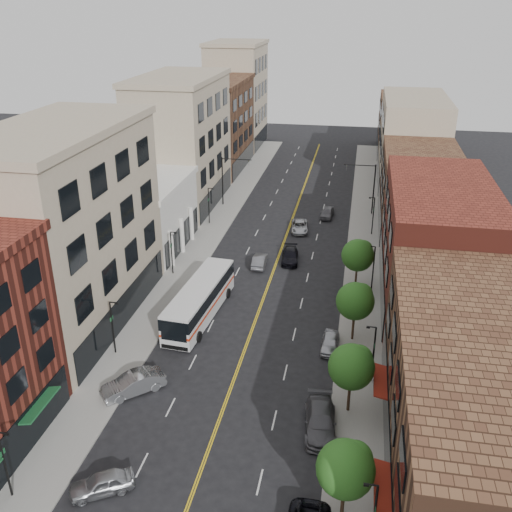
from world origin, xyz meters
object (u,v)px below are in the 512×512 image
Objects in this scene: car_angle_a at (102,483)px; car_parked_far at (330,342)px; city_bus at (200,299)px; car_parked_mid at (320,421)px; car_angle_b at (133,384)px; car_lane_a at (290,256)px; car_lane_c at (327,213)px; car_lane_behind at (260,261)px; car_lane_b at (300,226)px.

car_parked_far is at bearing 114.88° from car_angle_a.
city_bus is 3.44× the size of car_parked_far.
car_parked_mid is (12.83, -13.99, -1.15)m from city_bus.
car_angle_b reaches higher than car_lane_a.
car_lane_c is (-2.62, 44.02, -0.09)m from car_parked_mid.
city_bus is 2.80× the size of car_lane_a.
car_lane_behind is at bearing 121.13° from car_parked_far.
car_angle_a is at bearing -85.77° from city_bus.
car_lane_c reaches higher than car_angle_a.
car_lane_c is (6.58, 17.64, 0.03)m from car_lane_behind.
city_bus reaches higher than car_lane_behind.
city_bus is 2.64× the size of car_angle_b.
car_parked_mid is 27.94m from car_lane_behind.
car_parked_far is 0.81× the size of car_lane_a.
car_angle_a is 0.74× the size of car_parked_mid.
car_lane_b is at bearing -114.21° from car_lane_c.
city_bus is 13.34m from car_parked_far.
car_lane_b is at bearing 102.98° from car_parked_far.
car_lane_b is at bearing 78.58° from city_bus.
car_parked_mid is 1.16× the size of car_lane_a.
car_lane_a is at bearing 109.32° from car_parked_far.
car_parked_mid is 38.54m from car_lane_b.
car_lane_a is 1.00× the size of car_lane_b.
car_angle_b is at bearing -147.75° from car_parked_far.
car_lane_a is at bearing -96.96° from car_lane_b.
car_lane_a is (6.93, 14.31, -1.26)m from city_bus.
car_lane_a is 16.05m from car_lane_c.
car_lane_c is at bearing 138.29° from car_angle_a.
car_angle_a is 9.95m from car_angle_b.
car_parked_mid is 1.43× the size of car_parked_far.
car_parked_mid reaches higher than car_lane_b.
city_bus is at bearing 126.86° from car_parked_mid.
car_angle_a is at bearing -153.43° from car_parked_mid.
car_angle_a is 53.24m from car_lane_c.
car_angle_b reaches higher than car_parked_mid.
car_parked_far is 0.94× the size of car_lane_behind.
car_parked_far is at bearing -80.90° from car_lane_c.
car_angle_b is at bearing -110.61° from car_lane_b.
car_parked_far is at bearing -76.89° from car_lane_a.
car_angle_a reaches higher than car_parked_far.
car_lane_b is (8.91, 36.50, -0.17)m from car_angle_b.
car_lane_behind is at bearing -105.84° from car_lane_c.
car_angle_b reaches higher than car_lane_behind.
car_lane_behind is at bearing 143.26° from car_angle_a.
city_bus is at bearing 149.11° from car_angle_a.
car_angle_a is 0.99× the size of car_lane_behind.
car_parked_far is 0.92× the size of car_lane_c.
car_parked_far is at bearing -10.13° from city_bus.
car_angle_a is at bearing -106.33° from car_lane_a.
car_angle_b reaches higher than car_lane_b.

